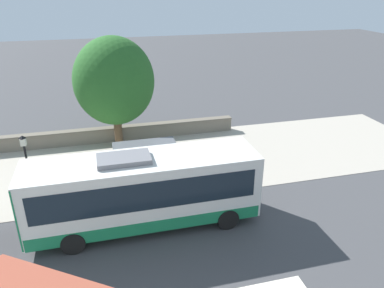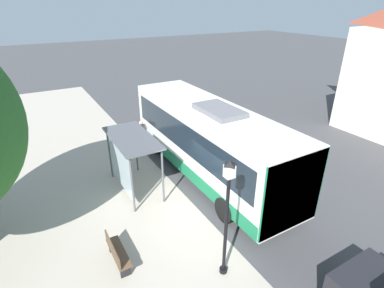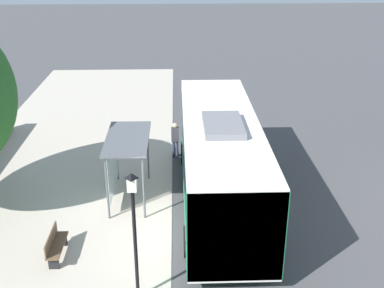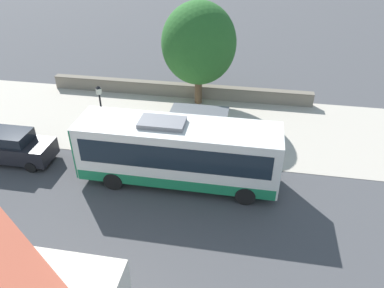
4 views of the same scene
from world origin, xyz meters
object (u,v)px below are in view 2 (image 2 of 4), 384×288
object	(u,v)px
street_lamp_near	(227,211)
bench	(117,253)
bus_shelter	(129,148)
bus	(208,139)
pedestrian	(142,133)

from	to	relation	value
street_lamp_near	bench	bearing A→B (deg)	144.23
bench	bus_shelter	bearing A→B (deg)	63.47
bus	bus_shelter	bearing A→B (deg)	170.88
bus_shelter	street_lamp_near	bearing A→B (deg)	-81.62
pedestrian	bench	size ratio (longest dim) A/B	1.12
pedestrian	bench	distance (m)	8.28
bus_shelter	bench	world-z (taller)	bus_shelter
pedestrian	bus	bearing A→B (deg)	-68.78
pedestrian	street_lamp_near	world-z (taller)	street_lamp_near
bus	bench	distance (m)	6.39
pedestrian	street_lamp_near	bearing A→B (deg)	-96.51
bus	street_lamp_near	distance (m)	5.78
bus	street_lamp_near	size ratio (longest dim) A/B	2.61
bus_shelter	street_lamp_near	world-z (taller)	street_lamp_near
bus	bus_shelter	size ratio (longest dim) A/B	3.09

